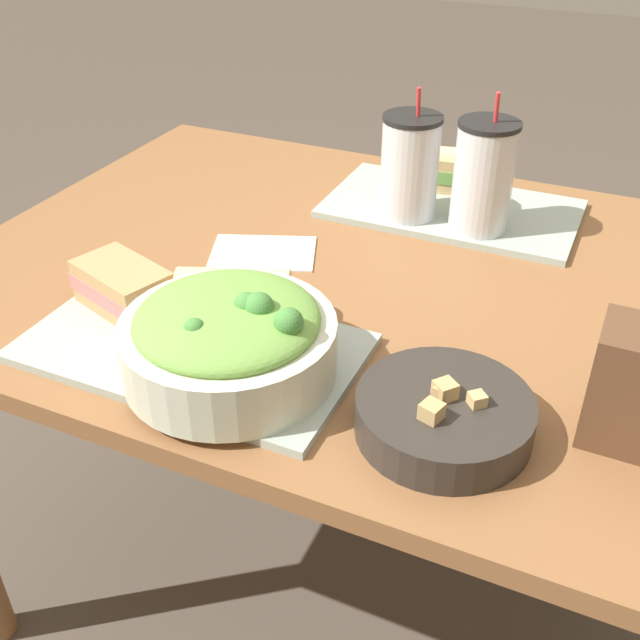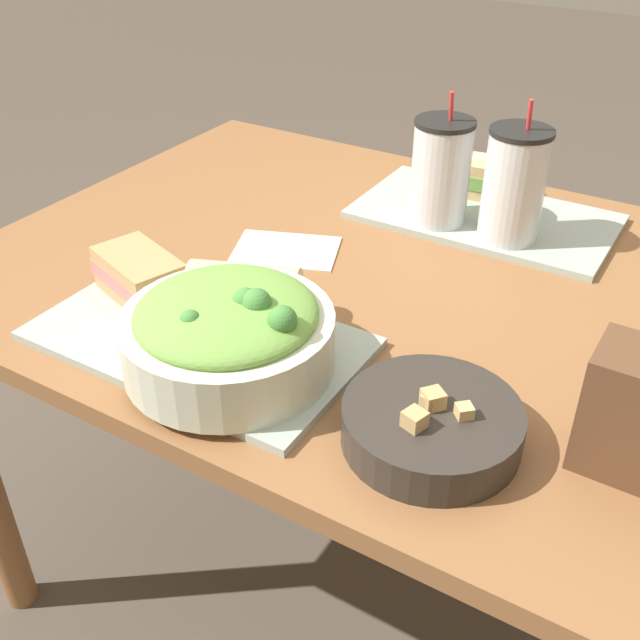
{
  "view_description": "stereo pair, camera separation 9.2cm",
  "coord_description": "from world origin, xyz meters",
  "px_view_note": "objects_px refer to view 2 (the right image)",
  "views": [
    {
      "loc": [
        0.36,
        -0.95,
        1.32
      ],
      "look_at": [
        0.04,
        -0.25,
        0.8
      ],
      "focal_mm": 42.0,
      "sensor_mm": 36.0,
      "label": 1
    },
    {
      "loc": [
        0.44,
        -0.91,
        1.32
      ],
      "look_at": [
        0.04,
        -0.25,
        0.8
      ],
      "focal_mm": 42.0,
      "sensor_mm": 36.0,
      "label": 2
    }
  ],
  "objects_px": {
    "drink_cup_dark": "(440,175)",
    "napkin_folded": "(286,250)",
    "baguette_far": "(472,171)",
    "baguette_near": "(246,288)",
    "sandwich_near": "(140,275)",
    "sandwich_far": "(474,176)",
    "drink_cup_red": "(514,189)",
    "soup_bowl": "(432,424)",
    "salad_bowl": "(228,331)"
  },
  "relations": [
    {
      "from": "baguette_near",
      "to": "sandwich_far",
      "type": "height_order",
      "value": "baguette_near"
    },
    {
      "from": "baguette_far",
      "to": "napkin_folded",
      "type": "xyz_separation_m",
      "value": [
        -0.17,
        -0.36,
        -0.05
      ]
    },
    {
      "from": "baguette_far",
      "to": "drink_cup_dark",
      "type": "bearing_deg",
      "value": 161.81
    },
    {
      "from": "soup_bowl",
      "to": "baguette_far",
      "type": "height_order",
      "value": "baguette_far"
    },
    {
      "from": "sandwich_far",
      "to": "baguette_far",
      "type": "relative_size",
      "value": 1.1
    },
    {
      "from": "sandwich_near",
      "to": "baguette_near",
      "type": "height_order",
      "value": "baguette_near"
    },
    {
      "from": "salad_bowl",
      "to": "napkin_folded",
      "type": "relative_size",
      "value": 1.34
    },
    {
      "from": "sandwich_far",
      "to": "sandwich_near",
      "type": "bearing_deg",
      "value": -123.59
    },
    {
      "from": "salad_bowl",
      "to": "drink_cup_red",
      "type": "xyz_separation_m",
      "value": [
        0.18,
        0.52,
        0.03
      ]
    },
    {
      "from": "sandwich_near",
      "to": "sandwich_far",
      "type": "relative_size",
      "value": 1.1
    },
    {
      "from": "soup_bowl",
      "to": "napkin_folded",
      "type": "xyz_separation_m",
      "value": [
        -0.39,
        0.29,
        -0.02
      ]
    },
    {
      "from": "sandwich_near",
      "to": "sandwich_far",
      "type": "xyz_separation_m",
      "value": [
        0.28,
        0.59,
        -0.0
      ]
    },
    {
      "from": "baguette_near",
      "to": "drink_cup_dark",
      "type": "distance_m",
      "value": 0.42
    },
    {
      "from": "baguette_far",
      "to": "napkin_folded",
      "type": "relative_size",
      "value": 0.67
    },
    {
      "from": "baguette_near",
      "to": "sandwich_far",
      "type": "xyz_separation_m",
      "value": [
        0.12,
        0.55,
        -0.0
      ]
    },
    {
      "from": "sandwich_far",
      "to": "salad_bowl",
      "type": "bearing_deg",
      "value": -104.15
    },
    {
      "from": "soup_bowl",
      "to": "napkin_folded",
      "type": "relative_size",
      "value": 1.02
    },
    {
      "from": "napkin_folded",
      "to": "sandwich_near",
      "type": "bearing_deg",
      "value": -111.34
    },
    {
      "from": "sandwich_near",
      "to": "baguette_near",
      "type": "distance_m",
      "value": 0.16
    },
    {
      "from": "soup_bowl",
      "to": "baguette_far",
      "type": "relative_size",
      "value": 1.52
    },
    {
      "from": "baguette_far",
      "to": "napkin_folded",
      "type": "bearing_deg",
      "value": 136.79
    },
    {
      "from": "salad_bowl",
      "to": "soup_bowl",
      "type": "height_order",
      "value": "salad_bowl"
    },
    {
      "from": "baguette_near",
      "to": "napkin_folded",
      "type": "bearing_deg",
      "value": -4.05
    },
    {
      "from": "baguette_near",
      "to": "napkin_folded",
      "type": "height_order",
      "value": "baguette_near"
    },
    {
      "from": "salad_bowl",
      "to": "drink_cup_red",
      "type": "relative_size",
      "value": 1.15
    },
    {
      "from": "soup_bowl",
      "to": "sandwich_near",
      "type": "xyz_separation_m",
      "value": [
        -0.48,
        0.06,
        0.02
      ]
    },
    {
      "from": "soup_bowl",
      "to": "baguette_far",
      "type": "bearing_deg",
      "value": 108.04
    },
    {
      "from": "salad_bowl",
      "to": "napkin_folded",
      "type": "xyz_separation_m",
      "value": [
        -0.12,
        0.31,
        -0.06
      ]
    },
    {
      "from": "soup_bowl",
      "to": "sandwich_near",
      "type": "relative_size",
      "value": 1.25
    },
    {
      "from": "baguette_near",
      "to": "napkin_folded",
      "type": "distance_m",
      "value": 0.21
    },
    {
      "from": "salad_bowl",
      "to": "napkin_folded",
      "type": "height_order",
      "value": "salad_bowl"
    },
    {
      "from": "sandwich_near",
      "to": "napkin_folded",
      "type": "xyz_separation_m",
      "value": [
        0.09,
        0.24,
        -0.04
      ]
    },
    {
      "from": "soup_bowl",
      "to": "sandwich_near",
      "type": "bearing_deg",
      "value": 173.31
    },
    {
      "from": "drink_cup_dark",
      "to": "napkin_folded",
      "type": "bearing_deg",
      "value": -129.13
    },
    {
      "from": "napkin_folded",
      "to": "drink_cup_red",
      "type": "bearing_deg",
      "value": 35.41
    },
    {
      "from": "sandwich_near",
      "to": "napkin_folded",
      "type": "bearing_deg",
      "value": 87.32
    },
    {
      "from": "baguette_near",
      "to": "napkin_folded",
      "type": "relative_size",
      "value": 0.85
    },
    {
      "from": "napkin_folded",
      "to": "sandwich_far",
      "type": "bearing_deg",
      "value": 62.7
    },
    {
      "from": "salad_bowl",
      "to": "drink_cup_red",
      "type": "distance_m",
      "value": 0.55
    },
    {
      "from": "baguette_near",
      "to": "sandwich_far",
      "type": "distance_m",
      "value": 0.56
    },
    {
      "from": "sandwich_near",
      "to": "baguette_far",
      "type": "height_order",
      "value": "baguette_far"
    },
    {
      "from": "salad_bowl",
      "to": "soup_bowl",
      "type": "distance_m",
      "value": 0.27
    },
    {
      "from": "drink_cup_red",
      "to": "napkin_folded",
      "type": "relative_size",
      "value": 1.16
    },
    {
      "from": "sandwich_far",
      "to": "napkin_folded",
      "type": "relative_size",
      "value": 0.74
    },
    {
      "from": "baguette_near",
      "to": "baguette_far",
      "type": "distance_m",
      "value": 0.57
    },
    {
      "from": "salad_bowl",
      "to": "sandwich_near",
      "type": "bearing_deg",
      "value": 161.84
    },
    {
      "from": "drink_cup_red",
      "to": "baguette_far",
      "type": "bearing_deg",
      "value": 129.25
    },
    {
      "from": "salad_bowl",
      "to": "sandwich_far",
      "type": "bearing_deg",
      "value": 84.47
    },
    {
      "from": "salad_bowl",
      "to": "sandwich_far",
      "type": "height_order",
      "value": "salad_bowl"
    },
    {
      "from": "sandwich_far",
      "to": "napkin_folded",
      "type": "bearing_deg",
      "value": -125.93
    }
  ]
}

